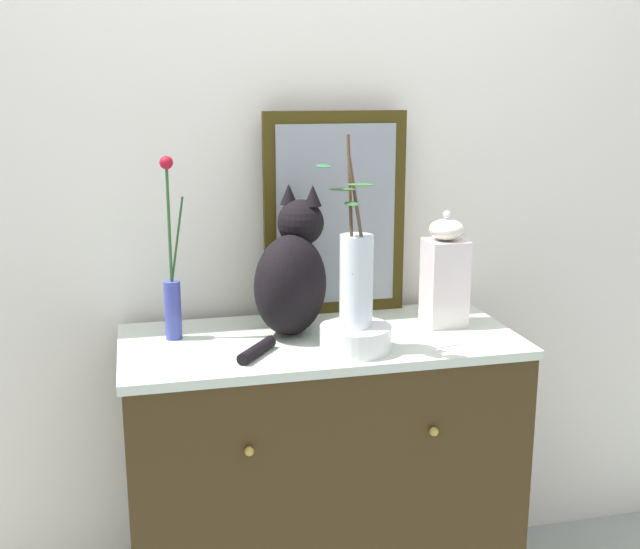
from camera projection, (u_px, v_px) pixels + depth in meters
name	position (u px, v px, depth m)	size (l,w,h in m)	color
wall_back	(295.00, 176.00, 2.43)	(4.40, 0.08, 2.60)	silver
sideboard	(320.00, 481.00, 2.32)	(1.10, 0.53, 0.89)	#3A2A13
mirror_leaning	(335.00, 214.00, 2.39)	(0.43, 0.03, 0.61)	#3B300C
cat_sitting	(292.00, 275.00, 2.22)	(0.34, 0.40, 0.42)	black
vase_slim_green	(172.00, 289.00, 2.17)	(0.06, 0.05, 0.51)	#394195
bowl_porcelain	(356.00, 338.00, 2.10)	(0.19, 0.19, 0.07)	white
vase_glass_clear	(356.00, 277.00, 2.06)	(0.15, 0.14, 0.50)	silver
jar_lidded_porcelain	(445.00, 274.00, 2.30)	(0.11, 0.11, 0.34)	silver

